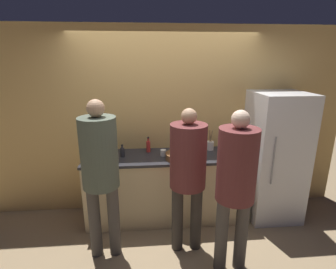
{
  "coord_description": "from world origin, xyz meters",
  "views": [
    {
      "loc": [
        -0.26,
        -2.91,
        2.17
      ],
      "look_at": [
        0.0,
        0.15,
        1.28
      ],
      "focal_mm": 28.0,
      "sensor_mm": 36.0,
      "label": 1
    }
  ],
  "objects_px": {
    "utensil_crock": "(210,145)",
    "cup_yellow": "(113,148)",
    "refrigerator": "(274,156)",
    "person_right": "(236,178)",
    "bottle_clear": "(115,156)",
    "cup_white": "(163,153)",
    "fruit_bowl": "(180,156)",
    "potted_plant": "(100,146)",
    "person_left": "(100,166)",
    "bottle_dark": "(122,152)",
    "bottle_red": "(148,146)",
    "person_center": "(188,167)"
  },
  "relations": [
    {
      "from": "potted_plant",
      "to": "fruit_bowl",
      "type": "bearing_deg",
      "value": -12.46
    },
    {
      "from": "refrigerator",
      "to": "cup_white",
      "type": "bearing_deg",
      "value": 179.07
    },
    {
      "from": "utensil_crock",
      "to": "cup_white",
      "type": "xyz_separation_m",
      "value": [
        -0.68,
        -0.18,
        -0.03
      ]
    },
    {
      "from": "person_left",
      "to": "potted_plant",
      "type": "bearing_deg",
      "value": 98.84
    },
    {
      "from": "bottle_dark",
      "to": "bottle_clear",
      "type": "bearing_deg",
      "value": -119.32
    },
    {
      "from": "person_center",
      "to": "cup_yellow",
      "type": "relative_size",
      "value": 19.44
    },
    {
      "from": "bottle_red",
      "to": "potted_plant",
      "type": "height_order",
      "value": "potted_plant"
    },
    {
      "from": "bottle_clear",
      "to": "potted_plant",
      "type": "relative_size",
      "value": 0.65
    },
    {
      "from": "person_left",
      "to": "refrigerator",
      "type": "bearing_deg",
      "value": 16.01
    },
    {
      "from": "bottle_clear",
      "to": "refrigerator",
      "type": "bearing_deg",
      "value": 2.58
    },
    {
      "from": "person_left",
      "to": "fruit_bowl",
      "type": "bearing_deg",
      "value": 29.95
    },
    {
      "from": "person_right",
      "to": "fruit_bowl",
      "type": "bearing_deg",
      "value": 116.55
    },
    {
      "from": "bottle_clear",
      "to": "cup_white",
      "type": "distance_m",
      "value": 0.62
    },
    {
      "from": "refrigerator",
      "to": "utensil_crock",
      "type": "bearing_deg",
      "value": 166.48
    },
    {
      "from": "cup_yellow",
      "to": "potted_plant",
      "type": "height_order",
      "value": "potted_plant"
    },
    {
      "from": "cup_yellow",
      "to": "bottle_red",
      "type": "bearing_deg",
      "value": -10.28
    },
    {
      "from": "refrigerator",
      "to": "person_right",
      "type": "height_order",
      "value": "refrigerator"
    },
    {
      "from": "bottle_dark",
      "to": "cup_yellow",
      "type": "distance_m",
      "value": 0.28
    },
    {
      "from": "person_right",
      "to": "utensil_crock",
      "type": "relative_size",
      "value": 6.0
    },
    {
      "from": "utensil_crock",
      "to": "potted_plant",
      "type": "distance_m",
      "value": 1.5
    },
    {
      "from": "utensil_crock",
      "to": "cup_yellow",
      "type": "height_order",
      "value": "utensil_crock"
    },
    {
      "from": "bottle_dark",
      "to": "person_right",
      "type": "bearing_deg",
      "value": -40.76
    },
    {
      "from": "refrigerator",
      "to": "bottle_dark",
      "type": "distance_m",
      "value": 2.07
    },
    {
      "from": "fruit_bowl",
      "to": "cup_white",
      "type": "xyz_separation_m",
      "value": [
        -0.21,
        0.14,
        -0.0
      ]
    },
    {
      "from": "person_left",
      "to": "cup_white",
      "type": "bearing_deg",
      "value": 43.29
    },
    {
      "from": "person_center",
      "to": "bottle_clear",
      "type": "distance_m",
      "value": 0.99
    },
    {
      "from": "cup_white",
      "to": "refrigerator",
      "type": "bearing_deg",
      "value": -0.93
    },
    {
      "from": "person_right",
      "to": "cup_yellow",
      "type": "height_order",
      "value": "person_right"
    },
    {
      "from": "person_center",
      "to": "fruit_bowl",
      "type": "relative_size",
      "value": 4.47
    },
    {
      "from": "bottle_clear",
      "to": "cup_white",
      "type": "xyz_separation_m",
      "value": [
        0.61,
        0.12,
        -0.02
      ]
    },
    {
      "from": "person_center",
      "to": "fruit_bowl",
      "type": "distance_m",
      "value": 0.52
    },
    {
      "from": "cup_white",
      "to": "fruit_bowl",
      "type": "bearing_deg",
      "value": -33.19
    },
    {
      "from": "fruit_bowl",
      "to": "utensil_crock",
      "type": "relative_size",
      "value": 1.31
    },
    {
      "from": "person_right",
      "to": "bottle_dark",
      "type": "relative_size",
      "value": 10.37
    },
    {
      "from": "utensil_crock",
      "to": "bottle_clear",
      "type": "bearing_deg",
      "value": -166.85
    },
    {
      "from": "refrigerator",
      "to": "bottle_dark",
      "type": "height_order",
      "value": "refrigerator"
    },
    {
      "from": "bottle_clear",
      "to": "potted_plant",
      "type": "bearing_deg",
      "value": 134.91
    },
    {
      "from": "potted_plant",
      "to": "person_center",
      "type": "bearing_deg",
      "value": -35.21
    },
    {
      "from": "cup_yellow",
      "to": "bottle_dark",
      "type": "bearing_deg",
      "value": -59.36
    },
    {
      "from": "person_left",
      "to": "potted_plant",
      "type": "height_order",
      "value": "person_left"
    },
    {
      "from": "utensil_crock",
      "to": "cup_white",
      "type": "bearing_deg",
      "value": -165.11
    },
    {
      "from": "refrigerator",
      "to": "fruit_bowl",
      "type": "xyz_separation_m",
      "value": [
        -1.32,
        -0.11,
        0.09
      ]
    },
    {
      "from": "cup_white",
      "to": "utensil_crock",
      "type": "bearing_deg",
      "value": 14.89
    },
    {
      "from": "cup_yellow",
      "to": "cup_white",
      "type": "relative_size",
      "value": 1.04
    },
    {
      "from": "refrigerator",
      "to": "cup_yellow",
      "type": "xyz_separation_m",
      "value": [
        -2.21,
        0.28,
        0.09
      ]
    },
    {
      "from": "refrigerator",
      "to": "person_right",
      "type": "distance_m",
      "value": 1.33
    },
    {
      "from": "fruit_bowl",
      "to": "bottle_red",
      "type": "bearing_deg",
      "value": 142.51
    },
    {
      "from": "person_center",
      "to": "bottle_dark",
      "type": "bearing_deg",
      "value": 138.79
    },
    {
      "from": "utensil_crock",
      "to": "bottle_clear",
      "type": "xyz_separation_m",
      "value": [
        -1.29,
        -0.3,
        -0.01
      ]
    },
    {
      "from": "refrigerator",
      "to": "cup_yellow",
      "type": "bearing_deg",
      "value": 172.64
    }
  ]
}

